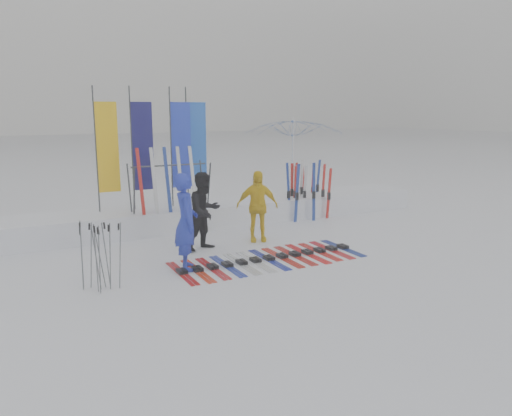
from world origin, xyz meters
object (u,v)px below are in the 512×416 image
person_blue (186,222)px  person_black (205,211)px  tent_canopy (294,160)px  ski_row (269,258)px  ski_rack (170,180)px  person_yellow (257,206)px

person_blue → person_black: 1.47m
tent_canopy → ski_row: tent_canopy is taller
person_black → tent_canopy: 6.27m
tent_canopy → person_black: bearing=-140.9°
person_blue → ski_row: 2.04m
person_blue → ski_rack: (0.69, 3.16, 0.39)m
person_blue → ski_rack: size_ratio=0.97×
ski_rack → person_blue: bearing=-102.3°
person_yellow → person_black: bearing=-155.6°
tent_canopy → ski_rack: tent_canopy is taller
tent_canopy → ski_row: 6.81m
person_yellow → ski_row: size_ratio=0.42×
person_black → person_yellow: (1.43, 0.13, -0.03)m
person_blue → person_yellow: bearing=-46.1°
person_black → tent_canopy: size_ratio=0.54×
ski_row → ski_rack: size_ratio=2.03×
person_blue → person_yellow: (2.30, 1.32, -0.11)m
person_black → person_yellow: size_ratio=1.03×
ski_row → person_yellow: bearing=71.5°
person_blue → ski_row: person_blue is taller
person_yellow → tent_canopy: bearing=67.3°
ski_row → ski_rack: bearing=107.9°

